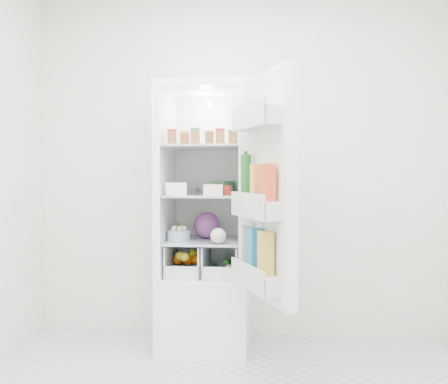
# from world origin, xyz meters

# --- Properties ---
(room_walls) EXTENTS (3.02, 3.02, 2.61)m
(room_walls) POSITION_xyz_m (0.00, 0.00, 1.59)
(room_walls) COLOR silver
(room_walls) RESTS_ON ground
(refrigerator) EXTENTS (0.60, 0.60, 1.80)m
(refrigerator) POSITION_xyz_m (-0.20, 1.25, 0.67)
(refrigerator) COLOR white
(refrigerator) RESTS_ON ground
(shelf_low) EXTENTS (0.49, 0.53, 0.01)m
(shelf_low) POSITION_xyz_m (-0.20, 1.19, 0.74)
(shelf_low) COLOR #9FADBA
(shelf_low) RESTS_ON refrigerator
(shelf_mid) EXTENTS (0.49, 0.53, 0.02)m
(shelf_mid) POSITION_xyz_m (-0.20, 1.19, 1.05)
(shelf_mid) COLOR #9FADBA
(shelf_mid) RESTS_ON refrigerator
(shelf_top) EXTENTS (0.49, 0.53, 0.02)m
(shelf_top) POSITION_xyz_m (-0.20, 1.19, 1.38)
(shelf_top) COLOR #9FADBA
(shelf_top) RESTS_ON refrigerator
(crisper_left) EXTENTS (0.23, 0.46, 0.22)m
(crisper_left) POSITION_xyz_m (-0.32, 1.19, 0.61)
(crisper_left) COLOR silver
(crisper_left) RESTS_ON refrigerator
(crisper_right) EXTENTS (0.23, 0.46, 0.22)m
(crisper_right) POSITION_xyz_m (-0.08, 1.19, 0.61)
(crisper_right) COLOR silver
(crisper_right) RESTS_ON refrigerator
(condiment_jars) EXTENTS (0.46, 0.32, 0.08)m
(condiment_jars) POSITION_xyz_m (-0.22, 1.10, 1.43)
(condiment_jars) COLOR #B21919
(condiment_jars) RESTS_ON shelf_top
(squeeze_bottle) EXTENTS (0.05, 0.05, 0.17)m
(squeeze_bottle) POSITION_xyz_m (0.01, 1.33, 1.47)
(squeeze_bottle) COLOR silver
(squeeze_bottle) RESTS_ON shelf_top
(tub_white) EXTENTS (0.17, 0.17, 0.08)m
(tub_white) POSITION_xyz_m (-0.37, 0.99, 1.10)
(tub_white) COLOR white
(tub_white) RESTS_ON shelf_mid
(tub_cream) EXTENTS (0.13, 0.13, 0.07)m
(tub_cream) POSITION_xyz_m (-0.12, 1.02, 1.09)
(tub_cream) COLOR white
(tub_cream) RESTS_ON shelf_mid
(tin_red) EXTENTS (0.11, 0.11, 0.06)m
(tin_red) POSITION_xyz_m (-0.05, 1.13, 1.09)
(tin_red) COLOR red
(tin_red) RESTS_ON shelf_mid
(foil_tray) EXTENTS (0.18, 0.14, 0.04)m
(foil_tray) POSITION_xyz_m (-0.36, 1.37, 1.08)
(foil_tray) COLOR silver
(foil_tray) RESTS_ON shelf_mid
(tub_green) EXTENTS (0.17, 0.19, 0.09)m
(tub_green) POSITION_xyz_m (-0.09, 1.33, 1.10)
(tub_green) COLOR #418F50
(tub_green) RESTS_ON shelf_mid
(red_cabbage) EXTENTS (0.18, 0.18, 0.18)m
(red_cabbage) POSITION_xyz_m (-0.19, 1.23, 0.84)
(red_cabbage) COLOR #4A1C53
(red_cabbage) RESTS_ON shelf_low
(bell_pepper) EXTENTS (0.10, 0.10, 0.10)m
(bell_pepper) POSITION_xyz_m (-0.37, 1.13, 0.80)
(bell_pepper) COLOR red
(bell_pepper) RESTS_ON shelf_low
(mushroom_bowl) EXTENTS (0.20, 0.20, 0.07)m
(mushroom_bowl) POSITION_xyz_m (-0.36, 1.10, 0.78)
(mushroom_bowl) COLOR #80A7BF
(mushroom_bowl) RESTS_ON shelf_low
(salad_bag) EXTENTS (0.10, 0.10, 0.10)m
(salad_bag) POSITION_xyz_m (-0.08, 0.98, 0.80)
(salad_bag) COLOR #B5CF9B
(salad_bag) RESTS_ON shelf_low
(citrus_pile) EXTENTS (0.20, 0.24, 0.16)m
(citrus_pile) POSITION_xyz_m (-0.32, 1.13, 0.59)
(citrus_pile) COLOR #FF5E0D
(citrus_pile) RESTS_ON refrigerator
(veg_pile) EXTENTS (0.16, 0.30, 0.10)m
(veg_pile) POSITION_xyz_m (-0.07, 1.18, 0.56)
(veg_pile) COLOR #194617
(veg_pile) RESTS_ON refrigerator
(fridge_door) EXTENTS (0.38, 0.57, 1.30)m
(fridge_door) POSITION_xyz_m (0.22, 0.64, 1.09)
(fridge_door) COLOR white
(fridge_door) RESTS_ON refrigerator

